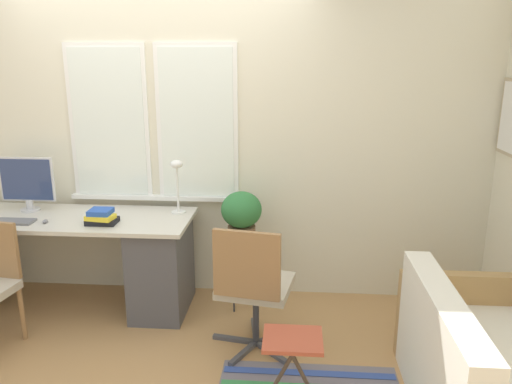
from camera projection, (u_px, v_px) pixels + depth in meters
The scene contains 13 objects.
ground_plane at pixel (142, 331), 3.70m from camera, with size 14.00×14.00×0.00m, color tan.
wall_back_with_window at pixel (159, 134), 4.08m from camera, with size 9.00×0.12×2.70m.
desk at pixel (61, 259), 3.97m from camera, with size 2.10×0.68×0.76m.
monitor at pixel (27, 183), 3.97m from camera, with size 0.44×0.15×0.44m.
keyboard at pixel (11, 221), 3.74m from camera, with size 0.34×0.13×0.02m.
mouse at pixel (45, 221), 3.72m from camera, with size 0.03×0.06×0.03m.
desk_lamp at pixel (177, 176), 3.90m from camera, with size 0.11×0.11×0.43m.
book_stack at pixel (101, 217), 3.70m from camera, with size 0.22×0.18×0.11m.
office_chair_swivel at pixel (253, 285), 3.33m from camera, with size 0.61×0.61×0.93m.
couch_loveseat at pixel (489, 383), 2.68m from camera, with size 0.80×1.41×0.77m.
plant_stand at pixel (242, 249), 3.94m from camera, with size 0.26×0.26×0.57m.
potted_plant at pixel (241, 214), 3.86m from camera, with size 0.31×0.31×0.40m.
folding_stool at pixel (293, 346), 2.81m from camera, with size 0.34×0.28×0.45m.
Camera 1 is at (1.10, -3.23, 1.96)m, focal length 35.00 mm.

